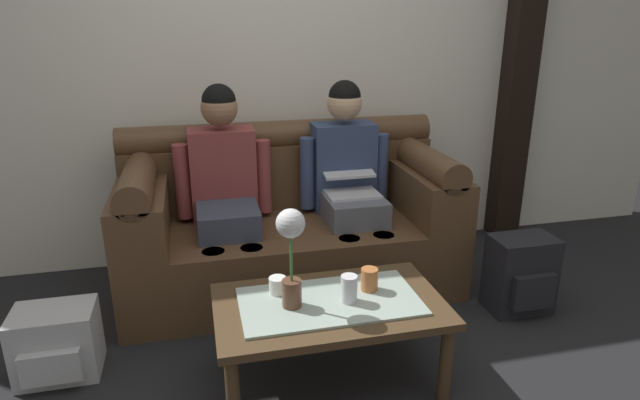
{
  "coord_description": "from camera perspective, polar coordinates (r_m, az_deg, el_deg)",
  "views": [
    {
      "loc": [
        -0.52,
        -1.82,
        1.58
      ],
      "look_at": [
        0.11,
        0.8,
        0.65
      ],
      "focal_mm": 30.03,
      "sensor_mm": 36.0,
      "label": 1
    }
  ],
  "objects": [
    {
      "name": "back_wall_patterned",
      "position": [
        3.56,
        -5.31,
        16.9
      ],
      "size": [
        6.0,
        0.12,
        2.9
      ],
      "primitive_type": "cube",
      "color": "silver",
      "rests_on": "ground_plane"
    },
    {
      "name": "timber_pillar",
      "position": [
        4.08,
        20.74,
        16.08
      ],
      "size": [
        0.2,
        0.2,
        2.9
      ],
      "primitive_type": "cube",
      "color": "black",
      "rests_on": "ground_plane"
    },
    {
      "name": "couch",
      "position": [
        3.26,
        -3.35,
        -2.61
      ],
      "size": [
        1.94,
        0.88,
        0.96
      ],
      "color": "#513823",
      "rests_on": "ground_plane"
    },
    {
      "name": "person_left",
      "position": [
        3.13,
        -10.12,
        1.64
      ],
      "size": [
        0.56,
        0.67,
        1.22
      ],
      "color": "#383D4C",
      "rests_on": "ground_plane"
    },
    {
      "name": "person_right",
      "position": [
        3.25,
        2.98,
        2.57
      ],
      "size": [
        0.56,
        0.67,
        1.22
      ],
      "color": "#595B66",
      "rests_on": "ground_plane"
    },
    {
      "name": "coffee_table",
      "position": [
        2.4,
        1.02,
        -11.8
      ],
      "size": [
        1.0,
        0.59,
        0.41
      ],
      "color": "#47331E",
      "rests_on": "ground_plane"
    },
    {
      "name": "flower_vase",
      "position": [
        2.21,
        -3.11,
        -5.04
      ],
      "size": [
        0.12,
        0.12,
        0.44
      ],
      "color": "brown",
      "rests_on": "coffee_table"
    },
    {
      "name": "cup_near_left",
      "position": [
        2.44,
        5.28,
        -8.42
      ],
      "size": [
        0.08,
        0.08,
        0.1
      ],
      "primitive_type": "cylinder",
      "color": "#B26633",
      "rests_on": "coffee_table"
    },
    {
      "name": "cup_near_right",
      "position": [
        2.42,
        -4.54,
        -9.05
      ],
      "size": [
        0.08,
        0.08,
        0.08
      ],
      "primitive_type": "cylinder",
      "color": "white",
      "rests_on": "coffee_table"
    },
    {
      "name": "cup_far_center",
      "position": [
        2.34,
        3.11,
        -9.42
      ],
      "size": [
        0.07,
        0.07,
        0.12
      ],
      "primitive_type": "cylinder",
      "color": "silver",
      "rests_on": "coffee_table"
    },
    {
      "name": "backpack_right",
      "position": [
        3.21,
        20.63,
        -7.47
      ],
      "size": [
        0.35,
        0.27,
        0.44
      ],
      "color": "black",
      "rests_on": "ground_plane"
    },
    {
      "name": "backpack_left",
      "position": [
        2.8,
        -26.25,
        -13.56
      ],
      "size": [
        0.36,
        0.3,
        0.33
      ],
      "color": "#B7B7BC",
      "rests_on": "ground_plane"
    }
  ]
}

